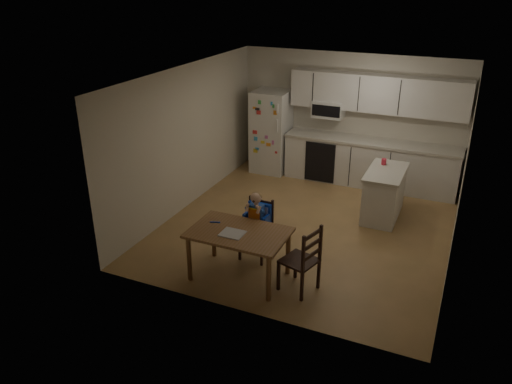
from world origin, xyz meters
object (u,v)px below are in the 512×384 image
object	(u,v)px
refrigerator	(271,132)
chair_side	(305,257)
red_cup	(384,162)
dining_table	(239,238)
kitchen_island	(384,194)
chair_booster	(257,218)

from	to	relation	value
refrigerator	chair_side	world-z (taller)	refrigerator
red_cup	dining_table	xyz separation A→B (m)	(-1.34, -2.99, -0.28)
kitchen_island	dining_table	bearing A→B (deg)	-118.13
refrigerator	chair_side	bearing A→B (deg)	-61.88
chair_booster	chair_side	bearing A→B (deg)	-30.05
refrigerator	chair_booster	size ratio (longest dim) A/B	1.62
red_cup	chair_booster	bearing A→B (deg)	-119.47
refrigerator	chair_booster	xyz separation A→B (m)	(1.17, -3.35, -0.22)
dining_table	refrigerator	bearing A→B (deg)	106.39
refrigerator	red_cup	bearing A→B (deg)	-21.34
chair_booster	chair_side	xyz separation A→B (m)	(0.94, -0.59, -0.10)
red_cup	chair_side	xyz separation A→B (m)	(-0.40, -2.96, -0.36)
kitchen_island	chair_booster	world-z (taller)	chair_booster
red_cup	chair_booster	world-z (taller)	chair_booster
chair_side	dining_table	bearing A→B (deg)	-71.97
kitchen_island	red_cup	bearing A→B (deg)	109.96
red_cup	kitchen_island	bearing A→B (deg)	-70.04
red_cup	refrigerator	bearing A→B (deg)	158.66
refrigerator	dining_table	size ratio (longest dim) A/B	1.29
refrigerator	dining_table	distance (m)	4.14
kitchen_island	red_cup	world-z (taller)	red_cup
chair_booster	dining_table	bearing A→B (deg)	-88.02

